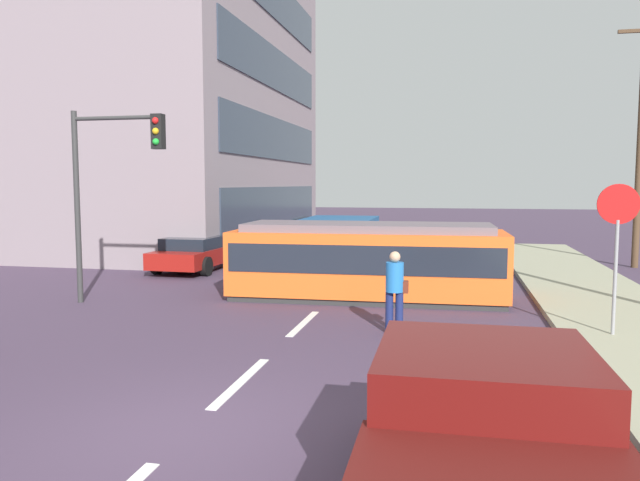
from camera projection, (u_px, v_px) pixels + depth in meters
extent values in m
plane|color=#45354A|center=(338.00, 292.00, 17.07)|extent=(120.00, 120.00, 0.00)
cube|color=silver|center=(241.00, 382.00, 9.29)|extent=(0.16, 2.40, 0.01)
cube|color=silver|center=(304.00, 323.00, 13.18)|extent=(0.16, 2.40, 0.01)
cube|color=silver|center=(364.00, 267.00, 22.18)|extent=(0.16, 2.40, 0.01)
cube|color=silver|center=(383.00, 249.00, 28.02)|extent=(0.16, 2.40, 0.01)
cube|color=gray|center=(118.00, 49.00, 29.77)|extent=(16.03, 16.95, 19.20)
cube|color=#2D3847|center=(277.00, 207.00, 28.78)|extent=(0.06, 14.40, 1.92)
cube|color=#2D3847|center=(276.00, 139.00, 28.48)|extent=(0.06, 14.40, 1.92)
cube|color=#2D3847|center=(276.00, 69.00, 28.18)|extent=(0.06, 14.40, 1.92)
cube|color=orange|center=(367.00, 262.00, 16.06)|extent=(7.19, 2.73, 1.63)
cube|color=#2D2D2D|center=(367.00, 295.00, 16.14)|extent=(7.04, 2.60, 0.15)
cube|color=#685B62|center=(368.00, 227.00, 15.97)|extent=(6.47, 2.33, 0.20)
cube|color=#1E232D|center=(367.00, 254.00, 16.04)|extent=(6.91, 2.76, 0.72)
cube|color=#1F4F81|center=(336.00, 240.00, 21.46)|extent=(2.57, 5.22, 1.48)
cube|color=black|center=(322.00, 240.00, 18.96)|extent=(2.25, 0.15, 0.89)
cube|color=black|center=(336.00, 233.00, 21.44)|extent=(2.60, 4.44, 0.59)
cylinder|color=black|center=(327.00, 262.00, 19.90)|extent=(2.56, 0.93, 0.90)
cylinder|color=black|center=(343.00, 251.00, 23.13)|extent=(2.56, 0.93, 0.90)
cylinder|color=navy|center=(389.00, 312.00, 12.30)|extent=(0.16, 0.16, 0.85)
cylinder|color=navy|center=(399.00, 313.00, 12.26)|extent=(0.16, 0.16, 0.85)
cylinder|color=blue|center=(395.00, 277.00, 12.22)|extent=(0.36, 0.36, 0.60)
sphere|color=tan|center=(395.00, 257.00, 12.18)|extent=(0.22, 0.22, 0.22)
cube|color=maroon|center=(406.00, 287.00, 12.24)|extent=(0.10, 0.20, 0.24)
cube|color=#531311|center=(487.00, 470.00, 4.99)|extent=(2.06, 5.02, 0.65)
cube|color=#57100E|center=(485.00, 378.00, 5.48)|extent=(1.92, 1.92, 0.55)
cylinder|color=black|center=(384.00, 423.00, 6.68)|extent=(0.29, 0.80, 0.80)
cylinder|color=black|center=(577.00, 438.00, 6.28)|extent=(0.29, 0.80, 0.80)
cube|color=maroon|center=(198.00, 255.00, 21.38)|extent=(1.91, 4.42, 0.55)
cube|color=black|center=(196.00, 242.00, 21.19)|extent=(1.71, 2.45, 0.40)
cylinder|color=black|center=(192.00, 256.00, 22.88)|extent=(0.24, 0.65, 0.64)
cylinder|color=black|center=(236.00, 257.00, 22.45)|extent=(0.24, 0.65, 0.64)
cylinder|color=black|center=(157.00, 265.00, 20.34)|extent=(0.24, 0.65, 0.64)
cylinder|color=black|center=(206.00, 266.00, 19.92)|extent=(0.24, 0.65, 0.64)
cube|color=black|center=(256.00, 239.00, 27.62)|extent=(1.82, 4.27, 0.55)
cube|color=black|center=(255.00, 229.00, 27.43)|extent=(1.67, 2.35, 0.40)
cylinder|color=black|center=(247.00, 240.00, 29.08)|extent=(0.22, 0.64, 0.64)
cylinder|color=black|center=(283.00, 241.00, 28.69)|extent=(0.22, 0.64, 0.64)
cylinder|color=black|center=(228.00, 246.00, 26.59)|extent=(0.22, 0.64, 0.64)
cylinder|color=black|center=(267.00, 247.00, 26.20)|extent=(0.22, 0.64, 0.64)
cube|color=silver|center=(289.00, 229.00, 33.41)|extent=(1.85, 4.52, 0.55)
cube|color=black|center=(289.00, 221.00, 33.22)|extent=(1.67, 2.50, 0.40)
cylinder|color=black|center=(281.00, 231.00, 34.94)|extent=(0.23, 0.64, 0.64)
cylinder|color=black|center=(311.00, 231.00, 34.53)|extent=(0.23, 0.64, 0.64)
cylinder|color=black|center=(266.00, 235.00, 32.32)|extent=(0.23, 0.64, 0.64)
cylinder|color=black|center=(298.00, 235.00, 31.92)|extent=(0.23, 0.64, 0.64)
cylinder|color=gray|center=(615.00, 278.00, 11.56)|extent=(0.07, 0.07, 2.20)
cylinder|color=red|center=(618.00, 204.00, 11.43)|extent=(0.76, 0.04, 0.76)
cylinder|color=#333333|center=(77.00, 208.00, 15.31)|extent=(0.14, 0.14, 4.83)
cylinder|color=#333333|center=(115.00, 118.00, 14.87)|extent=(2.27, 0.10, 0.10)
cube|color=black|center=(158.00, 132.00, 14.66)|extent=(0.28, 0.24, 0.84)
sphere|color=red|center=(155.00, 121.00, 14.51)|extent=(0.16, 0.16, 0.16)
sphere|color=gold|center=(156.00, 131.00, 14.53)|extent=(0.16, 0.16, 0.16)
sphere|color=green|center=(156.00, 142.00, 14.55)|extent=(0.16, 0.16, 0.16)
cylinder|color=#4F3826|center=(640.00, 143.00, 21.55)|extent=(0.24, 0.24, 8.95)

